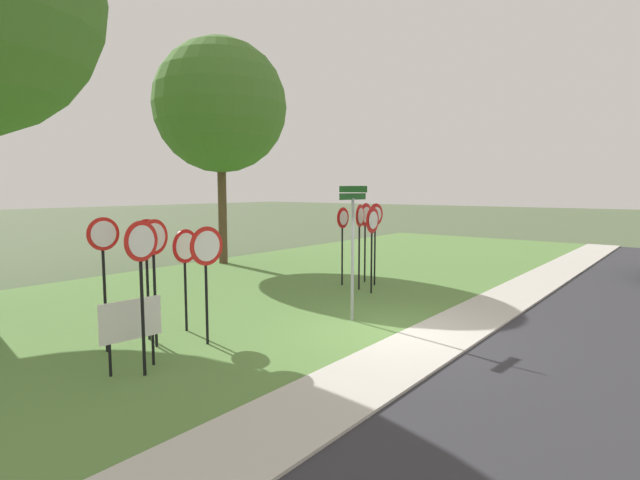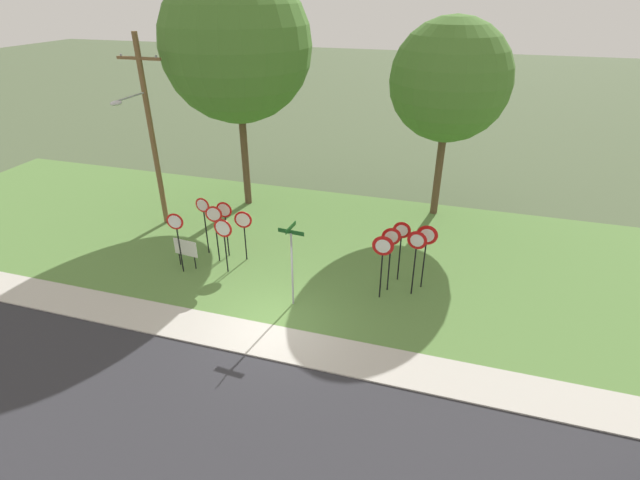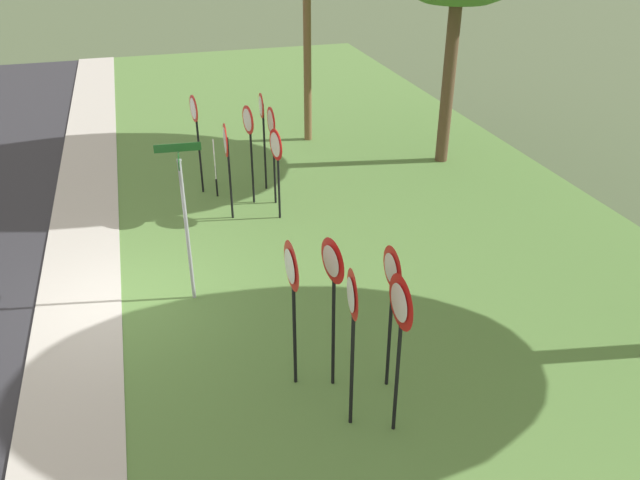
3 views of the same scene
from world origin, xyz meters
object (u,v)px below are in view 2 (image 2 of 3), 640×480
(stop_sign_far_left, at_px, (224,234))
(utility_pole, at_px, (149,129))
(stop_sign_far_right, at_px, (225,218))
(oak_tree_right, at_px, (450,81))
(oak_tree_left, at_px, (236,46))
(stop_sign_near_right, at_px, (244,225))
(stop_sign_near_left, at_px, (177,230))
(yield_sign_far_right, at_px, (401,238))
(notice_board, at_px, (186,249))
(yield_sign_near_left, at_px, (416,248))
(yield_sign_center, at_px, (383,252))
(yield_sign_near_right, at_px, (391,245))
(street_name_post, at_px, (292,259))
(stop_sign_center_tall, at_px, (215,222))
(stop_sign_far_center, at_px, (204,214))
(yield_sign_far_left, at_px, (426,242))

(stop_sign_far_left, xyz_separation_m, utility_pole, (-4.97, 3.17, 2.93))
(stop_sign_far_right, distance_m, oak_tree_right, 11.71)
(oak_tree_left, bearing_deg, oak_tree_right, 9.23)
(stop_sign_near_right, relative_size, stop_sign_far_right, 0.90)
(oak_tree_left, bearing_deg, stop_sign_near_left, -87.42)
(yield_sign_far_right, xyz_separation_m, oak_tree_left, (-8.80, 5.25, 5.97))
(stop_sign_far_right, height_order, notice_board, stop_sign_far_right)
(yield_sign_near_left, distance_m, yield_sign_center, 1.25)
(stop_sign_near_left, bearing_deg, yield_sign_far_right, 4.02)
(yield_sign_near_right, xyz_separation_m, yield_sign_far_right, (0.27, 0.84, -0.10))
(street_name_post, bearing_deg, yield_sign_center, 27.85)
(stop_sign_near_right, height_order, stop_sign_center_tall, stop_sign_center_tall)
(stop_sign_near_left, relative_size, stop_sign_far_right, 1.04)
(yield_sign_near_left, bearing_deg, stop_sign_far_center, -177.12)
(yield_sign_near_right, relative_size, yield_sign_center, 1.03)
(yield_sign_center, height_order, notice_board, yield_sign_center)
(yield_sign_near_right, distance_m, oak_tree_left, 12.01)
(stop_sign_near_right, distance_m, yield_sign_near_right, 6.16)
(stop_sign_near_right, height_order, street_name_post, street_name_post)
(oak_tree_left, bearing_deg, stop_sign_near_right, -66.52)
(yield_sign_near_left, height_order, yield_sign_center, yield_sign_near_left)
(notice_board, bearing_deg, stop_sign_far_left, 9.84)
(yield_sign_center, distance_m, street_name_post, 3.23)
(yield_sign_near_left, relative_size, yield_sign_far_right, 1.05)
(stop_sign_near_left, relative_size, yield_sign_center, 1.01)
(stop_sign_near_right, relative_size, stop_sign_center_tall, 0.89)
(yield_sign_near_right, height_order, utility_pole, utility_pole)
(yield_sign_far_left, height_order, yield_sign_center, yield_sign_far_left)
(yield_sign_center, bearing_deg, stop_sign_far_right, 167.33)
(stop_sign_near_left, height_order, yield_sign_far_right, stop_sign_near_left)
(stop_sign_near_right, distance_m, stop_sign_far_left, 1.17)
(stop_sign_far_center, relative_size, stop_sign_far_right, 1.03)
(yield_sign_far_right, bearing_deg, yield_sign_near_left, -53.44)
(street_name_post, relative_size, notice_board, 2.57)
(stop_sign_far_right, height_order, street_name_post, street_name_post)
(stop_sign_near_left, height_order, notice_board, stop_sign_near_left)
(yield_sign_center, bearing_deg, street_name_post, -159.20)
(yield_sign_far_left, height_order, oak_tree_right, oak_tree_right)
(yield_sign_far_left, distance_m, street_name_post, 5.01)
(yield_sign_near_left, distance_m, yield_sign_far_right, 1.07)
(stop_sign_far_left, distance_m, notice_board, 1.98)
(stop_sign_near_right, bearing_deg, stop_sign_far_right, 165.11)
(stop_sign_far_left, relative_size, notice_board, 1.92)
(notice_board, bearing_deg, street_name_post, -6.68)
(yield_sign_near_left, height_order, yield_sign_near_right, yield_sign_near_left)
(stop_sign_near_right, height_order, yield_sign_far_right, yield_sign_far_right)
(stop_sign_near_right, xyz_separation_m, stop_sign_far_left, (-0.33, -1.12, 0.11))
(oak_tree_left, bearing_deg, stop_sign_far_left, -72.66)
(stop_sign_far_right, xyz_separation_m, yield_sign_near_left, (7.92, -0.64, 0.17))
(yield_sign_near_left, bearing_deg, notice_board, -169.02)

